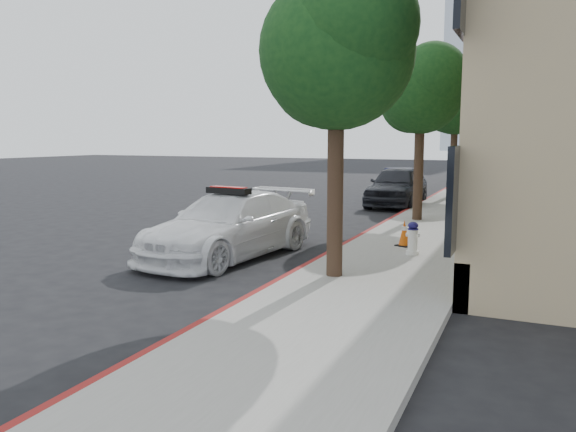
# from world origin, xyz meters

# --- Properties ---
(ground) EXTENTS (120.00, 120.00, 0.00)m
(ground) POSITION_xyz_m (0.00, 0.00, 0.00)
(ground) COLOR black
(ground) RESTS_ON ground
(sidewalk) EXTENTS (3.20, 50.00, 0.15)m
(sidewalk) POSITION_xyz_m (3.60, 10.00, 0.07)
(sidewalk) COLOR gray
(sidewalk) RESTS_ON ground
(curb_strip) EXTENTS (0.12, 50.00, 0.15)m
(curb_strip) POSITION_xyz_m (2.06, 10.00, 0.07)
(curb_strip) COLOR maroon
(curb_strip) RESTS_ON ground
(tower_left) EXTENTS (18.00, 14.00, 60.00)m
(tower_left) POSITION_xyz_m (-4.00, 120.00, 30.00)
(tower_left) COLOR #9EA8B7
(tower_left) RESTS_ON ground
(tower_right) EXTENTS (14.00, 14.00, 44.00)m
(tower_right) POSITION_xyz_m (9.00, 135.00, 22.00)
(tower_right) COLOR #9EA8B7
(tower_right) RESTS_ON ground
(tree_near) EXTENTS (2.92, 2.82, 5.62)m
(tree_near) POSITION_xyz_m (2.93, -2.01, 4.27)
(tree_near) COLOR black
(tree_near) RESTS_ON sidewalk
(tree_mid) EXTENTS (2.77, 2.64, 5.43)m
(tree_mid) POSITION_xyz_m (2.93, 5.99, 4.16)
(tree_mid) COLOR black
(tree_mid) RESTS_ON sidewalk
(tree_far) EXTENTS (3.10, 3.00, 5.81)m
(tree_far) POSITION_xyz_m (2.93, 13.99, 4.39)
(tree_far) COLOR black
(tree_far) RESTS_ON sidewalk
(police_car) EXTENTS (2.70, 5.29, 1.62)m
(police_car) POSITION_xyz_m (-0.10, -0.72, 0.74)
(police_car) COLOR white
(police_car) RESTS_ON ground
(parked_car_mid) EXTENTS (1.98, 4.76, 1.61)m
(parked_car_mid) POSITION_xyz_m (1.20, 10.57, 0.81)
(parked_car_mid) COLOR black
(parked_car_mid) RESTS_ON ground
(parked_car_far) EXTENTS (1.67, 4.24, 1.37)m
(parked_car_far) POSITION_xyz_m (0.74, 13.13, 0.69)
(parked_car_far) COLOR black
(parked_car_far) RESTS_ON ground
(fire_hydrant) EXTENTS (0.30, 0.28, 0.74)m
(fire_hydrant) POSITION_xyz_m (3.87, 0.49, 0.51)
(fire_hydrant) COLOR white
(fire_hydrant) RESTS_ON sidewalk
(traffic_cone) EXTENTS (0.43, 0.43, 0.63)m
(traffic_cone) POSITION_xyz_m (3.48, 1.41, 0.46)
(traffic_cone) COLOR black
(traffic_cone) RESTS_ON sidewalk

